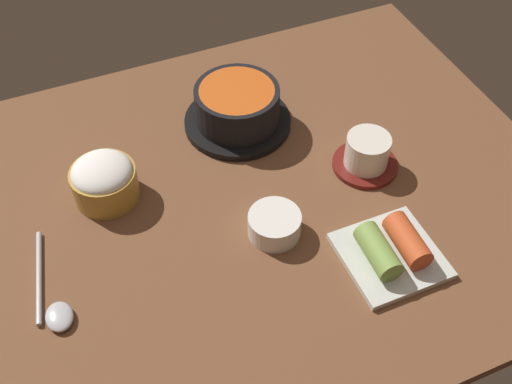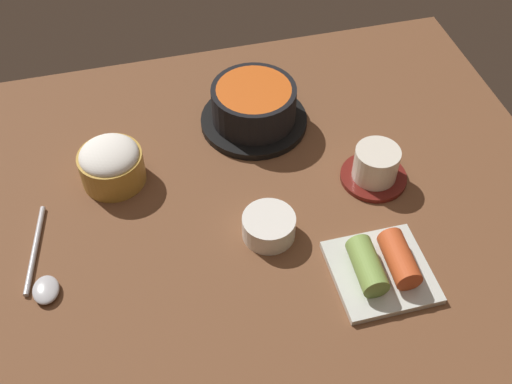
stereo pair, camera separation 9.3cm
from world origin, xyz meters
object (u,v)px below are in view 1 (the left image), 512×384
Objects in this scene: rice_bowl at (104,180)px; banchan_cup_center at (274,224)px; spoon at (53,303)px; kimchi_plate at (392,250)px; stone_pot at (237,108)px; tea_cup_with_saucer at (367,154)px.

rice_bowl is 26.54cm from banchan_cup_center.
spoon is at bearing -125.22° from rice_bowl.
banchan_cup_center is at bearing 141.39° from kimchi_plate.
banchan_cup_center is at bearing -38.70° from rice_bowl.
rice_bowl is 43.46cm from kimchi_plate.
spoon is (-11.54, -16.35, -3.00)cm from rice_bowl.
rice_bowl reaches higher than kimchi_plate.
kimchi_plate is at bearing -38.66° from rice_bowl.
rice_bowl is 0.57× the size of spoon.
spoon is at bearing -146.81° from stone_pot.
banchan_cup_center is at bearing -160.78° from tea_cup_with_saucer.
tea_cup_with_saucer reaches higher than spoon.
kimchi_plate is (9.43, -34.33, -1.86)cm from stone_pot.
kimchi_plate reaches higher than banchan_cup_center.
stone_pot is 1.82× the size of rice_bowl.
banchan_cup_center is 0.58× the size of kimchi_plate.
rice_bowl is 20.24cm from spoon.
banchan_cup_center is 0.44× the size of spoon.
rice_bowl is at bearing 141.34° from kimchi_plate.
tea_cup_with_saucer is at bearing -14.17° from rice_bowl.
spoon is at bearing 179.63° from banchan_cup_center.
stone_pot is 1.36× the size of kimchi_plate.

